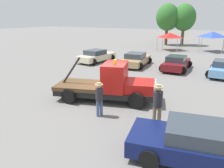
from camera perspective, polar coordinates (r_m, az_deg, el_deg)
name	(u,v)px	position (r m, az deg, el deg)	size (l,w,h in m)	color
ground_plane	(105,100)	(13.04, -1.94, -4.11)	(160.00, 160.00, 0.00)	slate
tow_truck	(110,85)	(12.66, -0.40, -0.22)	(6.12, 3.56, 2.51)	black
foreground_car	(205,145)	(8.14, 23.23, -14.37)	(5.44, 2.83, 1.34)	#0F194C
person_near_truck	(158,102)	(9.89, 11.84, -4.51)	(0.43, 0.43, 1.92)	#847051
person_at_hood	(99,97)	(10.61, -3.34, -3.32)	(0.38, 0.38, 1.73)	#475B84
parked_car_cream	(96,56)	(24.08, -4.13, 7.31)	(2.87, 4.95, 1.34)	beige
parked_car_tan	(136,60)	(22.11, 6.25, 6.38)	(2.74, 4.85, 1.34)	tan
parked_car_maroon	(176,63)	(21.12, 16.45, 5.27)	(2.42, 4.46, 1.34)	maroon
parked_car_skyblue	(223,68)	(20.37, 27.09, 3.68)	(2.47, 4.38, 1.34)	#669ED1
canopy_tent_red	(170,35)	(33.84, 14.93, 12.23)	(2.96, 2.96, 2.55)	#9E9EA3
canopy_tent_blue	(213,34)	(34.28, 24.83, 11.68)	(3.08, 3.08, 2.80)	#9E9EA3
tree_left	(168,17)	(40.15, 14.31, 16.52)	(3.91, 3.91, 6.98)	brown
tree_center	(184,18)	(40.53, 18.34, 16.13)	(3.86, 3.86, 6.90)	brown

